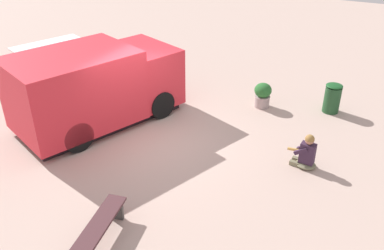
{
  "coord_description": "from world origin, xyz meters",
  "views": [
    {
      "loc": [
        8.48,
        5.29,
        6.01
      ],
      "look_at": [
        0.36,
        1.4,
        0.93
      ],
      "focal_mm": 38.64,
      "sensor_mm": 36.0,
      "label": 1
    }
  ],
  "objects_px": {
    "person_customer": "(306,154)",
    "plaza_bench": "(100,227)",
    "planter_flowering_near": "(263,94)",
    "food_truck": "(96,88)",
    "trash_bin": "(332,98)"
  },
  "relations": [
    {
      "from": "person_customer",
      "to": "plaza_bench",
      "type": "distance_m",
      "value": 5.28
    },
    {
      "from": "person_customer",
      "to": "planter_flowering_near",
      "type": "relative_size",
      "value": 1.15
    },
    {
      "from": "food_truck",
      "to": "trash_bin",
      "type": "height_order",
      "value": "food_truck"
    },
    {
      "from": "food_truck",
      "to": "plaza_bench",
      "type": "xyz_separation_m",
      "value": [
        3.98,
        3.01,
        -0.74
      ]
    },
    {
      "from": "food_truck",
      "to": "person_customer",
      "type": "distance_m",
      "value": 6.12
    },
    {
      "from": "person_customer",
      "to": "plaza_bench",
      "type": "relative_size",
      "value": 0.52
    },
    {
      "from": "trash_bin",
      "to": "person_customer",
      "type": "bearing_deg",
      "value": -1.32
    },
    {
      "from": "plaza_bench",
      "to": "person_customer",
      "type": "bearing_deg",
      "value": 144.57
    },
    {
      "from": "food_truck",
      "to": "person_customer",
      "type": "bearing_deg",
      "value": 93.03
    },
    {
      "from": "food_truck",
      "to": "planter_flowering_near",
      "type": "height_order",
      "value": "food_truck"
    },
    {
      "from": "plaza_bench",
      "to": "trash_bin",
      "type": "relative_size",
      "value": 1.89
    },
    {
      "from": "person_customer",
      "to": "trash_bin",
      "type": "distance_m",
      "value": 3.35
    },
    {
      "from": "trash_bin",
      "to": "planter_flowering_near",
      "type": "bearing_deg",
      "value": -73.73
    },
    {
      "from": "planter_flowering_near",
      "to": "trash_bin",
      "type": "distance_m",
      "value": 2.13
    },
    {
      "from": "plaza_bench",
      "to": "trash_bin",
      "type": "xyz_separation_m",
      "value": [
        -7.65,
        3.14,
        0.12
      ]
    }
  ]
}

